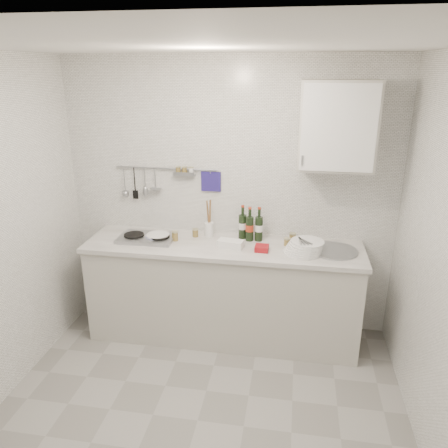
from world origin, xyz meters
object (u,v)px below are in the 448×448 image
plate_stack_hob (157,237)px  wine_bottles (250,223)px  utensil_crock (209,227)px  wall_cabinet (337,126)px  plate_stack_sink (305,247)px

plate_stack_hob → wine_bottles: 0.85m
utensil_crock → wall_cabinet: bearing=-3.7°
wall_cabinet → wine_bottles: bearing=177.4°
plate_stack_hob → wine_bottles: bearing=8.8°
plate_stack_hob → wine_bottles: (0.83, 0.13, 0.13)m
plate_stack_sink → wine_bottles: size_ratio=1.10×
plate_stack_hob → plate_stack_sink: (1.32, -0.09, 0.03)m
wall_cabinet → plate_stack_sink: size_ratio=2.06×
utensil_crock → wine_bottles: bearing=-5.6°
wall_cabinet → wine_bottles: wall_cabinet is taller
plate_stack_hob → utensil_crock: utensil_crock is taller
wine_bottles → utensil_crock: utensil_crock is taller
plate_stack_hob → plate_stack_sink: plate_stack_sink is taller
utensil_crock → plate_stack_sink: bearing=-16.3°
plate_stack_hob → plate_stack_sink: 1.32m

